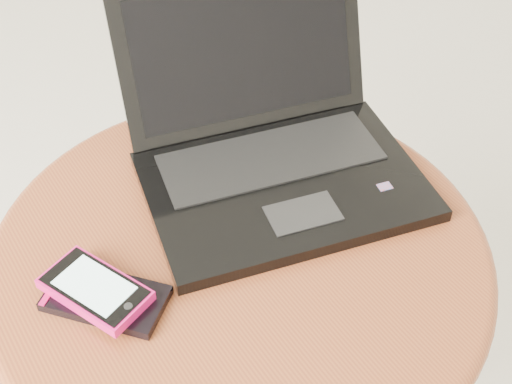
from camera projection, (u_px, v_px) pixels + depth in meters
table at (241, 299)px, 0.85m from camera, size 0.56×0.56×0.44m
laptop at (272, 146)px, 0.85m from camera, size 0.37×0.35×0.20m
phone_black at (106, 298)px, 0.73m from camera, size 0.13×0.13×0.01m
phone_pink at (95, 289)px, 0.72m from camera, size 0.10×0.12×0.01m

